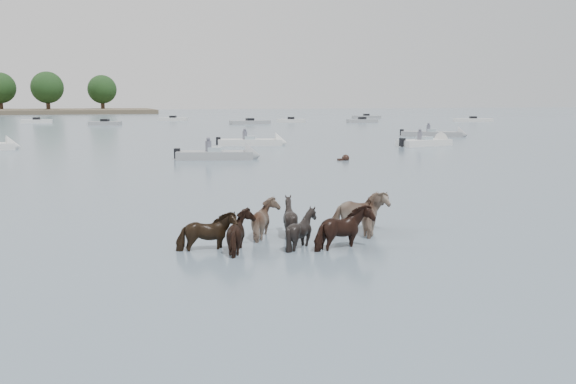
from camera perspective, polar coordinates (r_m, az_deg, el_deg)
name	(u,v)px	position (r m, az deg, el deg)	size (l,w,h in m)	color
ground	(349,231)	(16.50, 5.79, -3.70)	(400.00, 400.00, 0.00)	slate
pony_herd	(305,226)	(15.35, 1.58, -3.20)	(5.97, 3.13, 1.30)	black
swimming_pony	(345,159)	(35.62, 5.36, 3.15)	(0.72, 0.44, 0.44)	black
motorboat_b	(228,155)	(36.36, -5.69, 3.46)	(5.20, 2.88, 1.92)	gray
motorboat_c	(260,142)	(47.09, -2.67, 4.68)	(5.55, 2.84, 1.92)	silver
motorboat_d	(431,142)	(48.24, 13.30, 4.56)	(5.08, 2.56, 1.92)	silver
motorboat_e	(441,134)	(59.76, 14.14, 5.28)	(5.94, 4.87, 1.92)	gray
distant_flotilla	(145,122)	(91.11, -13.25, 6.43)	(105.45, 24.69, 0.93)	silver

